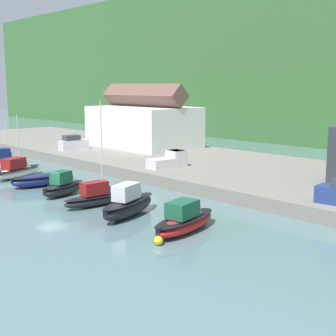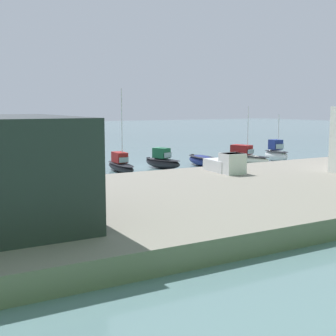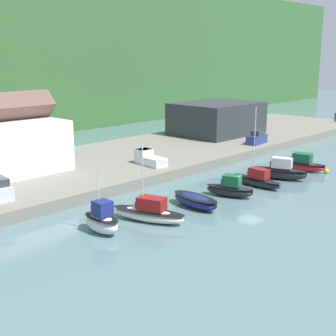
{
  "view_description": "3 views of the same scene",
  "coord_description": "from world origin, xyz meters",
  "px_view_note": "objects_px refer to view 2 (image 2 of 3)",
  "views": [
    {
      "loc": [
        38.52,
        -21.56,
        10.74
      ],
      "look_at": [
        4.69,
        10.8,
        2.43
      ],
      "focal_mm": 50.0,
      "sensor_mm": 36.0,
      "label": 1
    },
    {
      "loc": [
        26.03,
        50.74,
        7.53
      ],
      "look_at": [
        2.9,
        10.41,
        1.29
      ],
      "focal_mm": 50.0,
      "sensor_mm": 36.0,
      "label": 2
    },
    {
      "loc": [
        -41.72,
        -27.35,
        15.3
      ],
      "look_at": [
        -3.16,
        9.59,
        2.33
      ],
      "focal_mm": 50.0,
      "sensor_mm": 36.0,
      "label": 3
    }
  ],
  "objects_px": {
    "moored_boat_1": "(243,157)",
    "mooring_buoy_1": "(9,173)",
    "moored_boat_4": "(121,165)",
    "moored_boat_0": "(276,153)",
    "pickup_truck_0": "(227,164)",
    "moored_boat_2": "(202,160)",
    "moored_boat_3": "(163,161)",
    "moored_boat_6": "(25,171)",
    "moored_boat_5": "(80,165)"
  },
  "relations": [
    {
      "from": "moored_boat_5",
      "to": "pickup_truck_0",
      "type": "height_order",
      "value": "pickup_truck_0"
    },
    {
      "from": "moored_boat_2",
      "to": "moored_boat_6",
      "type": "bearing_deg",
      "value": 6.07
    },
    {
      "from": "moored_boat_6",
      "to": "moored_boat_1",
      "type": "bearing_deg",
      "value": 168.19
    },
    {
      "from": "moored_boat_3",
      "to": "mooring_buoy_1",
      "type": "bearing_deg",
      "value": -27.12
    },
    {
      "from": "moored_boat_1",
      "to": "moored_boat_6",
      "type": "height_order",
      "value": "moored_boat_1"
    },
    {
      "from": "moored_boat_2",
      "to": "moored_boat_6",
      "type": "relative_size",
      "value": 0.85
    },
    {
      "from": "moored_boat_2",
      "to": "moored_boat_6",
      "type": "distance_m",
      "value": 21.9
    },
    {
      "from": "moored_boat_1",
      "to": "moored_boat_5",
      "type": "height_order",
      "value": "moored_boat_1"
    },
    {
      "from": "moored_boat_4",
      "to": "moored_boat_3",
      "type": "bearing_deg",
      "value": -174.97
    },
    {
      "from": "moored_boat_1",
      "to": "moored_boat_2",
      "type": "bearing_deg",
      "value": -23.34
    },
    {
      "from": "moored_boat_0",
      "to": "mooring_buoy_1",
      "type": "relative_size",
      "value": 10.0
    },
    {
      "from": "moored_boat_0",
      "to": "pickup_truck_0",
      "type": "bearing_deg",
      "value": 37.63
    },
    {
      "from": "moored_boat_5",
      "to": "pickup_truck_0",
      "type": "relative_size",
      "value": 1.5
    },
    {
      "from": "moored_boat_1",
      "to": "pickup_truck_0",
      "type": "distance_m",
      "value": 18.14
    },
    {
      "from": "moored_boat_4",
      "to": "mooring_buoy_1",
      "type": "height_order",
      "value": "moored_boat_4"
    },
    {
      "from": "moored_boat_3",
      "to": "pickup_truck_0",
      "type": "distance_m",
      "value": 13.92
    },
    {
      "from": "moored_boat_0",
      "to": "pickup_truck_0",
      "type": "distance_m",
      "value": 21.27
    },
    {
      "from": "pickup_truck_0",
      "to": "moored_boat_5",
      "type": "bearing_deg",
      "value": -50.58
    },
    {
      "from": "moored_boat_4",
      "to": "moored_boat_6",
      "type": "xyz_separation_m",
      "value": [
        10.8,
        0.19,
        0.05
      ]
    },
    {
      "from": "moored_boat_5",
      "to": "moored_boat_2",
      "type": "bearing_deg",
      "value": 159.67
    },
    {
      "from": "moored_boat_5",
      "to": "moored_boat_3",
      "type": "bearing_deg",
      "value": 160.71
    },
    {
      "from": "moored_boat_4",
      "to": "mooring_buoy_1",
      "type": "xyz_separation_m",
      "value": [
        11.66,
        -3.21,
        -0.5
      ]
    },
    {
      "from": "moored_boat_3",
      "to": "moored_boat_5",
      "type": "xyz_separation_m",
      "value": [
        10.3,
        -0.05,
        0.14
      ]
    },
    {
      "from": "moored_boat_1",
      "to": "moored_boat_0",
      "type": "bearing_deg",
      "value": 150.68
    },
    {
      "from": "moored_boat_1",
      "to": "moored_boat_4",
      "type": "distance_m",
      "value": 17.28
    },
    {
      "from": "moored_boat_5",
      "to": "mooring_buoy_1",
      "type": "distance_m",
      "value": 7.6
    },
    {
      "from": "moored_boat_0",
      "to": "mooring_buoy_1",
      "type": "height_order",
      "value": "moored_boat_0"
    },
    {
      "from": "mooring_buoy_1",
      "to": "moored_boat_3",
      "type": "bearing_deg",
      "value": 169.98
    },
    {
      "from": "moored_boat_6",
      "to": "moored_boat_0",
      "type": "bearing_deg",
      "value": 166.76
    },
    {
      "from": "mooring_buoy_1",
      "to": "moored_boat_2",
      "type": "bearing_deg",
      "value": 171.6
    },
    {
      "from": "moored_boat_4",
      "to": "pickup_truck_0",
      "type": "bearing_deg",
      "value": 112.44
    },
    {
      "from": "moored_boat_3",
      "to": "moored_boat_6",
      "type": "height_order",
      "value": "moored_boat_3"
    },
    {
      "from": "mooring_buoy_1",
      "to": "moored_boat_0",
      "type": "bearing_deg",
      "value": 172.02
    },
    {
      "from": "moored_boat_2",
      "to": "moored_boat_5",
      "type": "relative_size",
      "value": 0.84
    },
    {
      "from": "moored_boat_3",
      "to": "pickup_truck_0",
      "type": "bearing_deg",
      "value": 69.36
    },
    {
      "from": "moored_boat_1",
      "to": "moored_boat_2",
      "type": "relative_size",
      "value": 1.26
    },
    {
      "from": "moored_boat_3",
      "to": "moored_boat_4",
      "type": "xyz_separation_m",
      "value": [
        5.59,
        0.16,
        -0.08
      ]
    },
    {
      "from": "moored_boat_1",
      "to": "moored_boat_3",
      "type": "xyz_separation_m",
      "value": [
        11.67,
        -0.79,
        0.02
      ]
    },
    {
      "from": "mooring_buoy_1",
      "to": "moored_boat_1",
      "type": "bearing_deg",
      "value": 172.44
    },
    {
      "from": "moored_boat_0",
      "to": "moored_boat_3",
      "type": "xyz_separation_m",
      "value": [
        16.57,
        -1.69,
        -0.22
      ]
    },
    {
      "from": "moored_boat_1",
      "to": "mooring_buoy_1",
      "type": "relative_size",
      "value": 12.21
    },
    {
      "from": "moored_boat_4",
      "to": "pickup_truck_0",
      "type": "relative_size",
      "value": 1.92
    },
    {
      "from": "moored_boat_0",
      "to": "mooring_buoy_1",
      "type": "xyz_separation_m",
      "value": [
        33.82,
        -4.74,
        -0.79
      ]
    },
    {
      "from": "moored_boat_3",
      "to": "moored_boat_6",
      "type": "bearing_deg",
      "value": -15.85
    },
    {
      "from": "moored_boat_6",
      "to": "mooring_buoy_1",
      "type": "bearing_deg",
      "value": -86.71
    },
    {
      "from": "moored_boat_0",
      "to": "moored_boat_5",
      "type": "height_order",
      "value": "moored_boat_0"
    },
    {
      "from": "moored_boat_3",
      "to": "moored_boat_4",
      "type": "height_order",
      "value": "moored_boat_4"
    },
    {
      "from": "moored_boat_3",
      "to": "moored_boat_5",
      "type": "bearing_deg",
      "value": -17.39
    },
    {
      "from": "moored_boat_4",
      "to": "moored_boat_5",
      "type": "bearing_deg",
      "value": 0.72
    },
    {
      "from": "moored_boat_3",
      "to": "moored_boat_5",
      "type": "distance_m",
      "value": 10.3
    }
  ]
}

